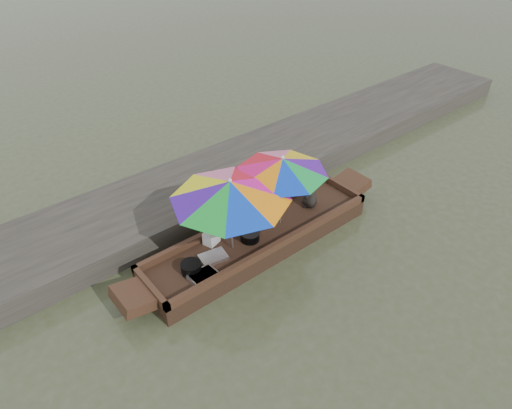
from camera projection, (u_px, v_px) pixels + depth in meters
water at (259, 247)px, 9.18m from camera, size 80.00×80.00×0.00m
dock at (198, 189)px, 10.41m from camera, size 22.00×2.20×0.50m
boat_hull at (259, 240)px, 9.07m from camera, size 4.89×1.20×0.35m
cooking_pot at (191, 268)px, 8.06m from camera, size 0.37×0.37×0.19m
tray_crayfish at (203, 276)px, 7.96m from camera, size 0.51×0.37×0.09m
tray_scallop at (213, 257)px, 8.38m from camera, size 0.55×0.42×0.06m
charcoal_grill at (250, 236)px, 8.77m from camera, size 0.37×0.37×0.17m
supply_bag at (211, 237)px, 8.67m from camera, size 0.34×0.30×0.26m
vendor at (311, 185)px, 9.44m from camera, size 0.59×0.58×1.03m
umbrella_bow at (231, 215)px, 8.18m from camera, size 2.30×2.30×1.55m
umbrella_stern at (281, 191)px, 8.79m from camera, size 1.97×1.97×1.55m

